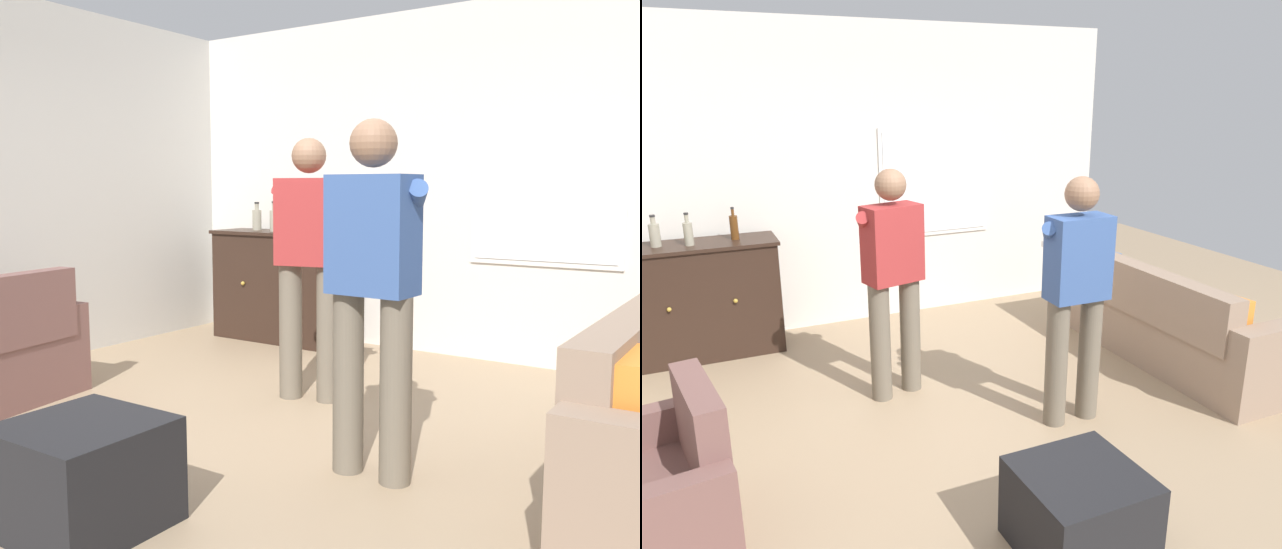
% 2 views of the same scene
% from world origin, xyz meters
% --- Properties ---
extents(ground, '(10.40, 10.40, 0.00)m').
position_xyz_m(ground, '(0.00, 0.00, 0.00)').
color(ground, '#9E8466').
extents(wall_back_with_window, '(5.20, 0.15, 2.80)m').
position_xyz_m(wall_back_with_window, '(0.03, 2.66, 1.40)').
color(wall_back_with_window, silver).
rests_on(wall_back_with_window, ground).
extents(couch, '(0.57, 2.28, 0.82)m').
position_xyz_m(couch, '(1.91, 0.65, 0.33)').
color(couch, gray).
rests_on(couch, ground).
extents(armchair, '(0.76, 0.96, 0.85)m').
position_xyz_m(armchair, '(-1.85, -0.17, 0.29)').
color(armchair, brown).
rests_on(armchair, ground).
extents(sideboard_cabinet, '(1.29, 0.49, 0.98)m').
position_xyz_m(sideboard_cabinet, '(-1.51, 2.30, 0.49)').
color(sideboard_cabinet, black).
rests_on(sideboard_cabinet, ground).
extents(bottle_wine_green, '(0.07, 0.07, 0.27)m').
position_xyz_m(bottle_wine_green, '(-1.55, 2.25, 1.09)').
color(bottle_wine_green, gray).
rests_on(bottle_wine_green, sideboard_cabinet).
extents(bottle_liquor_amber, '(0.08, 0.08, 0.26)m').
position_xyz_m(bottle_liquor_amber, '(-1.79, 2.32, 1.09)').
color(bottle_liquor_amber, gray).
rests_on(bottle_liquor_amber, sideboard_cabinet).
extents(bottle_spirits_clear, '(0.07, 0.07, 0.27)m').
position_xyz_m(bottle_spirits_clear, '(-1.19, 2.32, 1.09)').
color(bottle_spirits_clear, '#593314').
rests_on(bottle_spirits_clear, sideboard_cabinet).
extents(ottoman, '(0.58, 0.58, 0.44)m').
position_xyz_m(ottoman, '(-0.00, -1.01, 0.22)').
color(ottoman, black).
rests_on(ottoman, ground).
extents(person_standing_left, '(0.54, 0.51, 1.68)m').
position_xyz_m(person_standing_left, '(-0.26, 0.96, 0.94)').
color(person_standing_left, '#6B6051').
rests_on(person_standing_left, ground).
extents(person_standing_right, '(0.56, 0.48, 1.68)m').
position_xyz_m(person_standing_right, '(0.70, 0.09, 0.94)').
color(person_standing_right, '#6B6051').
rests_on(person_standing_right, ground).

